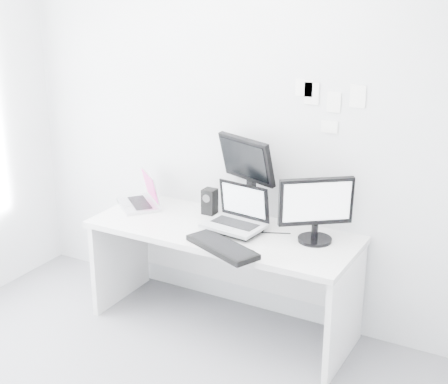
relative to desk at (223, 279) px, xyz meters
The scene contains 14 objects.
back_wall 1.05m from the desk, 90.00° to the left, with size 3.60×3.60×0.00m, color silver.
desk is the anchor object (origin of this frame).
macbook 0.90m from the desk, behind, with size 0.35×0.27×0.27m, color silver.
speaker 0.54m from the desk, 136.95° to the left, with size 0.09×0.09×0.18m, color black.
dell_laptop 0.53m from the desk, ahead, with size 0.38×0.29×0.31m, color #9FA0A5.
rear_monitor 0.71m from the desk, 69.19° to the left, with size 0.45×0.16×0.61m, color black.
samsung_monitor 0.85m from the desk, 10.15° to the left, with size 0.47×0.22×0.43m, color black.
keyboard 0.50m from the desk, 61.59° to the right, with size 0.52×0.18×0.03m, color black.
mouse 0.58m from the desk, 40.69° to the right, with size 0.10×0.06×0.03m, color black.
wall_note_0 1.38m from the desk, 37.40° to the left, with size 0.10×0.00×0.14m, color white.
wall_note_1 1.40m from the desk, 29.83° to the left, with size 0.09×0.00×0.13m, color white.
wall_note_2 1.51m from the desk, 24.64° to the left, with size 0.10×0.00×0.14m, color white.
wall_note_3 1.25m from the desk, 30.67° to the left, with size 0.11×0.00×0.08m, color white.
wall_note_4 1.39m from the desk, 40.87° to the left, with size 0.12×0.00×0.11m, color white.
Camera 1 is at (1.97, -2.29, 2.42)m, focal length 53.09 mm.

